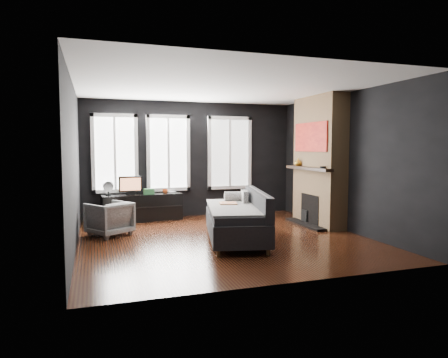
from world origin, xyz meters
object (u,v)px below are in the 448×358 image
object	(u,v)px
mug	(165,190)
mantel_vase	(298,162)
media_console	(142,207)
book	(168,187)
armchair	(109,217)
sofa	(236,216)
monitor	(130,184)

from	to	relation	value
mug	mantel_vase	bearing A→B (deg)	-23.73
mantel_vase	media_console	bearing A→B (deg)	159.89
book	mantel_vase	distance (m)	3.01
mug	book	xyz separation A→B (m)	(0.08, 0.12, 0.06)
armchair	media_console	world-z (taller)	armchair
sofa	mantel_vase	distance (m)	2.49
sofa	book	bearing A→B (deg)	118.04
media_console	monitor	size ratio (longest dim) A/B	3.39
sofa	mantel_vase	world-z (taller)	mantel_vase
armchair	mug	distance (m)	1.88
armchair	media_console	bearing A→B (deg)	-152.76
book	mug	bearing A→B (deg)	-121.99
armchair	mug	world-z (taller)	mug
media_console	book	distance (m)	0.75
sofa	monitor	xyz separation A→B (m)	(-1.57, 2.49, 0.38)
sofa	mug	distance (m)	2.65
sofa	monitor	world-z (taller)	monitor
book	mantel_vase	xyz separation A→B (m)	(2.64, -1.32, 0.60)
media_console	mantel_vase	world-z (taller)	mantel_vase
armchair	book	xyz separation A→B (m)	(1.36, 1.47, 0.37)
mantel_vase	sofa	bearing A→B (deg)	-145.44
monitor	mantel_vase	distance (m)	3.71
sofa	mantel_vase	xyz separation A→B (m)	(1.92, 1.32, 0.87)
book	mantel_vase	world-z (taller)	mantel_vase
media_console	mantel_vase	distance (m)	3.61
media_console	monitor	xyz separation A→B (m)	(-0.24, -0.03, 0.53)
sofa	book	distance (m)	2.75
armchair	monitor	size ratio (longest dim) A/B	1.35
mug	mantel_vase	size ratio (longest dim) A/B	0.70
armchair	mantel_vase	world-z (taller)	mantel_vase
monitor	mug	world-z (taller)	monitor
sofa	mug	world-z (taller)	sofa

